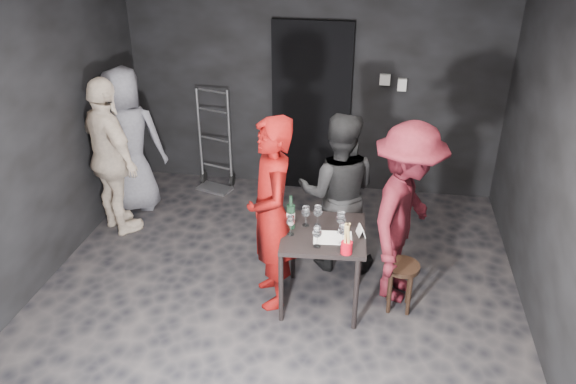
% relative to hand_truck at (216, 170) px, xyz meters
% --- Properties ---
extents(floor, '(4.50, 5.00, 0.02)m').
position_rel_hand_truck_xyz_m(floor, '(1.19, -2.22, -0.23)').
color(floor, black).
rests_on(floor, ground).
extents(wall_back, '(4.50, 0.04, 2.70)m').
position_rel_hand_truck_xyz_m(wall_back, '(1.19, 0.28, 1.12)').
color(wall_back, black).
rests_on(wall_back, ground).
extents(wall_left, '(0.04, 5.00, 2.70)m').
position_rel_hand_truck_xyz_m(wall_left, '(-1.06, -2.22, 1.12)').
color(wall_left, black).
rests_on(wall_left, ground).
extents(wall_right, '(0.04, 5.00, 2.70)m').
position_rel_hand_truck_xyz_m(wall_right, '(3.44, -2.22, 1.12)').
color(wall_right, black).
rests_on(wall_right, ground).
extents(doorway, '(0.95, 0.10, 2.10)m').
position_rel_hand_truck_xyz_m(doorway, '(1.19, 0.22, 0.82)').
color(doorway, black).
rests_on(doorway, ground).
extents(wallbox_upper, '(0.12, 0.06, 0.12)m').
position_rel_hand_truck_xyz_m(wallbox_upper, '(2.04, 0.23, 1.22)').
color(wallbox_upper, '#B7B7B2').
rests_on(wallbox_upper, wall_back).
extents(wallbox_lower, '(0.10, 0.06, 0.14)m').
position_rel_hand_truck_xyz_m(wallbox_lower, '(2.24, 0.23, 1.17)').
color(wallbox_lower, '#B7B7B2').
rests_on(wallbox_lower, wall_back).
extents(hand_truck, '(0.43, 0.36, 1.28)m').
position_rel_hand_truck_xyz_m(hand_truck, '(0.00, 0.00, 0.00)').
color(hand_truck, '#B2B2B7').
rests_on(hand_truck, floor).
extents(tasting_table, '(0.72, 0.72, 0.75)m').
position_rel_hand_truck_xyz_m(tasting_table, '(1.61, -2.09, 0.42)').
color(tasting_table, black).
rests_on(tasting_table, floor).
extents(stool, '(0.31, 0.31, 0.47)m').
position_rel_hand_truck_xyz_m(stool, '(2.31, -2.06, 0.13)').
color(stool, black).
rests_on(stool, floor).
extents(server_red, '(0.75, 0.90, 2.10)m').
position_rel_hand_truck_xyz_m(server_red, '(1.16, -2.10, 0.82)').
color(server_red, maroon).
rests_on(server_red, floor).
extents(woman_black, '(0.86, 0.49, 1.72)m').
position_rel_hand_truck_xyz_m(woman_black, '(1.67, -1.44, 0.63)').
color(woman_black, black).
rests_on(woman_black, floor).
extents(man_maroon, '(0.92, 1.36, 1.92)m').
position_rel_hand_truck_xyz_m(man_maroon, '(2.30, -1.84, 0.73)').
color(man_maroon, '#53131C').
rests_on(man_maroon, floor).
extents(bystander_cream, '(1.29, 1.18, 2.03)m').
position_rel_hand_truck_xyz_m(bystander_cream, '(-0.76, -1.19, 0.79)').
color(bystander_cream, beige).
rests_on(bystander_cream, floor).
extents(bystander_grey, '(1.02, 0.65, 1.94)m').
position_rel_hand_truck_xyz_m(bystander_grey, '(-0.81, -0.67, 0.74)').
color(bystander_grey, slate).
rests_on(bystander_grey, floor).
extents(tasting_mat, '(0.35, 0.25, 0.00)m').
position_rel_hand_truck_xyz_m(tasting_mat, '(1.70, -2.17, 0.52)').
color(tasting_mat, white).
rests_on(tasting_mat, tasting_table).
extents(wine_glass_a, '(0.08, 0.08, 0.20)m').
position_rel_hand_truck_xyz_m(wine_glass_a, '(1.34, -2.18, 0.62)').
color(wine_glass_a, white).
rests_on(wine_glass_a, tasting_table).
extents(wine_glass_b, '(0.10, 0.10, 0.21)m').
position_rel_hand_truck_xyz_m(wine_glass_b, '(1.44, -2.01, 0.62)').
color(wine_glass_b, white).
rests_on(wine_glass_b, tasting_table).
extents(wine_glass_c, '(0.10, 0.10, 0.21)m').
position_rel_hand_truck_xyz_m(wine_glass_c, '(1.54, -1.99, 0.63)').
color(wine_glass_c, white).
rests_on(wine_glass_c, tasting_table).
extents(wine_glass_d, '(0.10, 0.10, 0.21)m').
position_rel_hand_truck_xyz_m(wine_glass_d, '(1.58, -2.33, 0.62)').
color(wine_glass_d, white).
rests_on(wine_glass_d, tasting_table).
extents(wine_glass_e, '(0.09, 0.09, 0.21)m').
position_rel_hand_truck_xyz_m(wine_glass_e, '(1.79, -2.25, 0.63)').
color(wine_glass_e, white).
rests_on(wine_glass_e, tasting_table).
extents(wine_glass_f, '(0.11, 0.11, 0.22)m').
position_rel_hand_truck_xyz_m(wine_glass_f, '(1.75, -2.08, 0.63)').
color(wine_glass_f, white).
rests_on(wine_glass_f, tasting_table).
extents(wine_bottle, '(0.08, 0.08, 0.31)m').
position_rel_hand_truck_xyz_m(wine_bottle, '(1.32, -2.07, 0.64)').
color(wine_bottle, black).
rests_on(wine_bottle, tasting_table).
extents(breadstick_cup, '(0.09, 0.09, 0.29)m').
position_rel_hand_truck_xyz_m(breadstick_cup, '(1.83, -2.38, 0.65)').
color(breadstick_cup, red).
rests_on(breadstick_cup, tasting_table).
extents(reserved_card, '(0.10, 0.13, 0.09)m').
position_rel_hand_truck_xyz_m(reserved_card, '(1.92, -2.09, 0.57)').
color(reserved_card, white).
rests_on(reserved_card, tasting_table).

